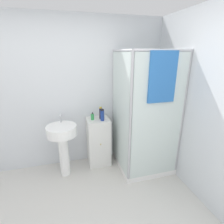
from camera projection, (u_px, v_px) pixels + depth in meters
wall_back at (66, 96)px, 2.91m from camera, size 6.40×0.06×2.50m
shower_enclosure at (142, 138)px, 2.93m from camera, size 0.86×0.89×1.98m
vanity_cabinet at (99, 141)px, 3.11m from camera, size 0.38×0.37×0.86m
sink at (63, 140)px, 2.73m from camera, size 0.46×0.46×1.00m
soap_dispenser at (92, 117)px, 2.92m from camera, size 0.05×0.06×0.13m
shampoo_bottle_tall_black at (101, 113)px, 2.96m from camera, size 0.05×0.05×0.21m
shampoo_bottle_blue at (102, 115)px, 2.87m from camera, size 0.06×0.06×0.20m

